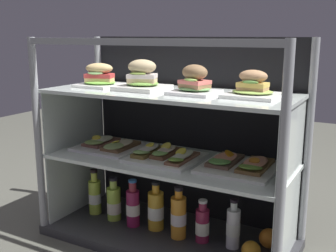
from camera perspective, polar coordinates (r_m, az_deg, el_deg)
ground_plane at (r=1.93m, az=-0.00°, el=-15.78°), size 6.00×6.00×0.02m
case_base_deck at (r=1.92m, az=-0.00°, el=-14.96°), size 1.11×0.47×0.04m
case_frame at (r=1.86m, az=1.91°, el=-0.44°), size 1.11×0.47×0.90m
riser_lower_tier at (r=1.84m, az=-0.00°, el=-9.89°), size 1.04×0.41×0.32m
shelf_lower_glass at (r=1.78m, az=-0.00°, el=-4.84°), size 1.06×0.42×0.01m
riser_upper_tier at (r=1.74m, az=-0.00°, el=-0.24°), size 1.04×0.41×0.28m
shelf_upper_glass at (r=1.72m, az=-0.00°, el=4.53°), size 1.06×0.42×0.01m
plated_roll_sandwich_far_right at (r=1.91m, az=-9.44°, el=6.60°), size 0.18×0.18×0.11m
plated_roll_sandwich_near_right_corner at (r=1.78m, az=-3.54°, el=6.58°), size 0.20×0.20×0.13m
plated_roll_sandwich_near_left_corner at (r=1.64m, az=3.70°, el=6.00°), size 0.18×0.18×0.12m
plated_roll_sandwich_mid_right at (r=1.59m, az=11.64°, el=5.18°), size 0.20×0.20×0.10m
open_sandwich_tray_mid_right at (r=1.96m, az=-8.04°, el=-2.60°), size 0.29×0.28×0.05m
open_sandwich_tray_mid_left at (r=1.77m, az=-0.46°, el=-4.05°), size 0.29×0.28×0.06m
open_sandwich_tray_near_right_corner at (r=1.67m, az=9.83°, el=-5.28°), size 0.29×0.28×0.06m
juice_bottle_front_middle at (r=2.08m, az=-10.13°, el=-9.50°), size 0.06×0.06×0.23m
juice_bottle_near_post at (r=2.01m, az=-7.50°, el=-10.55°), size 0.07×0.07×0.21m
juice_bottle_back_right at (r=1.93m, az=-4.87°, el=-11.09°), size 0.06×0.06×0.22m
juice_bottle_front_left_end at (r=1.90m, az=-1.65°, el=-11.51°), size 0.07×0.07×0.22m
juice_bottle_back_center at (r=1.82m, az=1.47°, el=-12.41°), size 0.07×0.07×0.23m
juice_bottle_front_fourth at (r=1.80m, az=4.79°, el=-13.46°), size 0.06×0.06×0.19m
juice_bottle_front_right_end at (r=1.77m, az=9.02°, el=-13.70°), size 0.06×0.06×0.21m
orange_fruit_beside_bottles at (r=1.81m, az=13.81°, el=-14.87°), size 0.08×0.08×0.08m
orange_fruit_near_left_post at (r=1.71m, az=11.42°, el=-16.56°), size 0.08×0.08×0.08m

